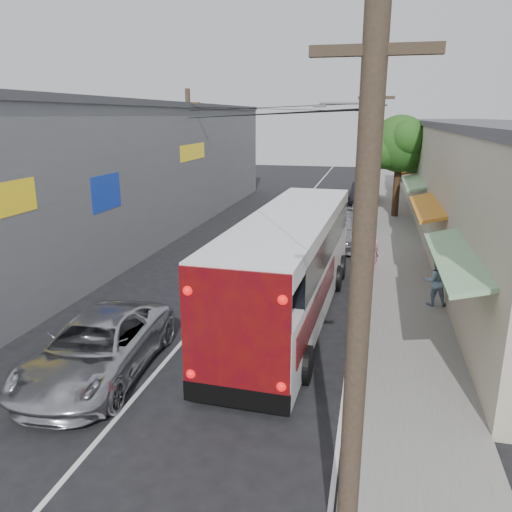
% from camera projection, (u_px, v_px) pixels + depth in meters
% --- Properties ---
extents(ground, '(120.00, 120.00, 0.00)m').
position_uv_depth(ground, '(93.00, 445.00, 10.24)').
color(ground, black).
rests_on(ground, ground).
extents(sidewalk, '(3.00, 80.00, 0.12)m').
position_uv_depth(sidewalk, '(392.00, 237.00, 27.54)').
color(sidewalk, slate).
rests_on(sidewalk, ground).
extents(building_right, '(7.09, 40.00, 6.25)m').
position_uv_depth(building_right, '(479.00, 179.00, 27.59)').
color(building_right, '#C0B999').
rests_on(building_right, ground).
extents(building_left, '(7.20, 36.00, 7.25)m').
position_uv_depth(building_left, '(122.00, 169.00, 27.98)').
color(building_left, gray).
rests_on(building_left, ground).
extents(utility_poles, '(11.80, 45.28, 8.00)m').
position_uv_depth(utility_poles, '(334.00, 161.00, 27.48)').
color(utility_poles, '#473828').
rests_on(utility_poles, ground).
extents(street_tree, '(4.40, 4.00, 6.60)m').
position_uv_depth(street_tree, '(401.00, 146.00, 31.85)').
color(street_tree, '#3F2B19').
rests_on(street_tree, ground).
extents(coach_bus, '(3.16, 12.21, 3.49)m').
position_uv_depth(coach_bus, '(291.00, 264.00, 16.47)').
color(coach_bus, white).
rests_on(coach_bus, ground).
extents(jeepney, '(2.93, 5.71, 1.54)m').
position_uv_depth(jeepney, '(97.00, 348.00, 12.83)').
color(jeepney, '#B6B5BD').
rests_on(jeepney, ground).
extents(parked_suv, '(2.44, 5.58, 1.60)m').
position_uv_depth(parked_suv, '(341.00, 229.00, 26.06)').
color(parked_suv, '#9B9AA2').
rests_on(parked_suv, ground).
extents(parked_car_mid, '(1.68, 3.96, 1.34)m').
position_uv_depth(parked_car_mid, '(360.00, 215.00, 30.54)').
color(parked_car_mid, '#27272C').
rests_on(parked_car_mid, ground).
extents(parked_car_far, '(2.08, 4.96, 1.60)m').
position_uv_depth(parked_car_far, '(363.00, 193.00, 38.49)').
color(parked_car_far, black).
rests_on(parked_car_far, ground).
extents(pedestrian_near, '(0.68, 0.53, 1.67)m').
position_uv_depth(pedestrian_near, '(372.00, 250.00, 21.49)').
color(pedestrian_near, pink).
rests_on(pedestrian_near, sidewalk).
extents(pedestrian_far, '(0.94, 0.78, 1.75)m').
position_uv_depth(pedestrian_far, '(435.00, 281.00, 17.31)').
color(pedestrian_far, '#7D9AB6').
rests_on(pedestrian_far, sidewalk).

